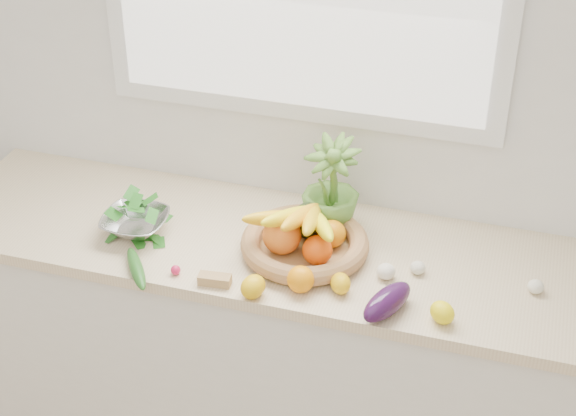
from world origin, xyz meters
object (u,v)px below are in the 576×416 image
(apple, at_px, (317,249))
(cucumber, at_px, (136,268))
(colander_with_spinach, at_px, (135,219))
(potted_herb, at_px, (331,186))
(eggplant, at_px, (387,302))
(fruit_basket, at_px, (304,238))

(apple, distance_m, cucumber, 0.55)
(apple, xyz_separation_m, colander_with_spinach, (-0.59, -0.03, 0.02))
(apple, relative_size, potted_herb, 0.25)
(apple, distance_m, eggplant, 0.32)
(colander_with_spinach, bearing_deg, eggplant, -10.59)
(fruit_basket, relative_size, colander_with_spinach, 2.14)
(apple, xyz_separation_m, potted_herb, (-0.01, 0.19, 0.12))
(cucumber, bearing_deg, potted_herb, 39.52)
(cucumber, relative_size, potted_herb, 0.67)
(eggplant, bearing_deg, fruit_basket, 144.99)
(apple, distance_m, colander_with_spinach, 0.60)
(cucumber, xyz_separation_m, colander_with_spinach, (-0.09, 0.20, 0.04))
(fruit_basket, distance_m, colander_with_spinach, 0.55)
(colander_with_spinach, bearing_deg, cucumber, -64.58)
(apple, distance_m, potted_herb, 0.22)
(potted_herb, bearing_deg, fruit_basket, -105.38)
(potted_herb, xyz_separation_m, fruit_basket, (-0.04, -0.16, -0.10))
(apple, xyz_separation_m, cucumber, (-0.50, -0.22, -0.02))
(eggplant, relative_size, colander_with_spinach, 0.92)
(potted_herb, height_order, colander_with_spinach, potted_herb)
(cucumber, height_order, fruit_basket, fruit_basket)
(cucumber, xyz_separation_m, potted_herb, (0.50, 0.41, 0.14))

